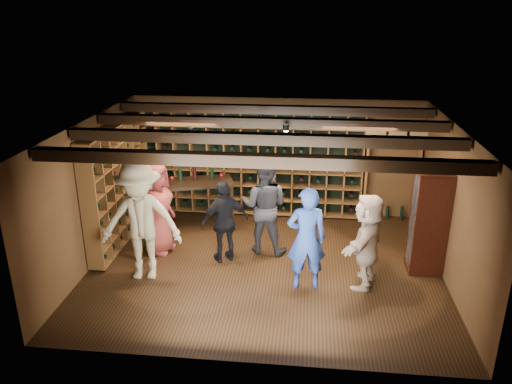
# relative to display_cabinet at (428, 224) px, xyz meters

# --- Properties ---
(ground) EXTENTS (6.00, 6.00, 0.00)m
(ground) POSITION_rel_display_cabinet_xyz_m (-2.71, -0.20, -0.86)
(ground) COLOR black
(ground) RESTS_ON ground
(room_shell) EXTENTS (6.00, 6.00, 6.00)m
(room_shell) POSITION_rel_display_cabinet_xyz_m (-2.71, -0.15, 1.56)
(room_shell) COLOR #4D321A
(room_shell) RESTS_ON ground
(wine_rack_back) EXTENTS (4.65, 0.30, 2.20)m
(wine_rack_back) POSITION_rel_display_cabinet_xyz_m (-3.24, 2.13, 0.29)
(wine_rack_back) COLOR brown
(wine_rack_back) RESTS_ON ground
(wine_rack_left) EXTENTS (0.30, 2.65, 2.20)m
(wine_rack_left) POSITION_rel_display_cabinet_xyz_m (-5.54, 0.62, 0.29)
(wine_rack_left) COLOR brown
(wine_rack_left) RESTS_ON ground
(crate_shelf) EXTENTS (1.20, 0.32, 2.07)m
(crate_shelf) POSITION_rel_display_cabinet_xyz_m (-0.31, 2.12, 0.71)
(crate_shelf) COLOR brown
(crate_shelf) RESTS_ON ground
(display_cabinet) EXTENTS (0.55, 0.50, 1.75)m
(display_cabinet) POSITION_rel_display_cabinet_xyz_m (0.00, 0.00, 0.00)
(display_cabinet) COLOR black
(display_cabinet) RESTS_ON ground
(man_blue_shirt) EXTENTS (0.67, 0.49, 1.70)m
(man_blue_shirt) POSITION_rel_display_cabinet_xyz_m (-2.01, -0.77, -0.00)
(man_blue_shirt) COLOR navy
(man_blue_shirt) RESTS_ON ground
(man_grey_suit) EXTENTS (0.97, 0.81, 1.78)m
(man_grey_suit) POSITION_rel_display_cabinet_xyz_m (-2.78, 0.41, 0.03)
(man_grey_suit) COLOR black
(man_grey_suit) RESTS_ON ground
(guest_red_floral) EXTENTS (0.69, 0.92, 1.70)m
(guest_red_floral) POSITION_rel_display_cabinet_xyz_m (-4.69, 0.20, -0.01)
(guest_red_floral) COLOR maroon
(guest_red_floral) RESTS_ON ground
(guest_woman_black) EXTENTS (0.94, 0.75, 1.49)m
(guest_woman_black) POSITION_rel_display_cabinet_xyz_m (-3.43, -0.02, -0.11)
(guest_woman_black) COLOR black
(guest_woman_black) RESTS_ON ground
(guest_khaki) EXTENTS (1.37, 0.88, 2.02)m
(guest_khaki) POSITION_rel_display_cabinet_xyz_m (-4.68, -0.73, 0.15)
(guest_khaki) COLOR #7E7357
(guest_khaki) RESTS_ON ground
(guest_beige) EXTENTS (0.91, 1.52, 1.57)m
(guest_beige) POSITION_rel_display_cabinet_xyz_m (-1.06, -0.59, -0.07)
(guest_beige) COLOR tan
(guest_beige) RESTS_ON ground
(tasting_table) EXTENTS (1.49, 1.05, 1.30)m
(tasting_table) POSITION_rel_display_cabinet_xyz_m (-4.17, 1.24, 0.03)
(tasting_table) COLOR black
(tasting_table) RESTS_ON ground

